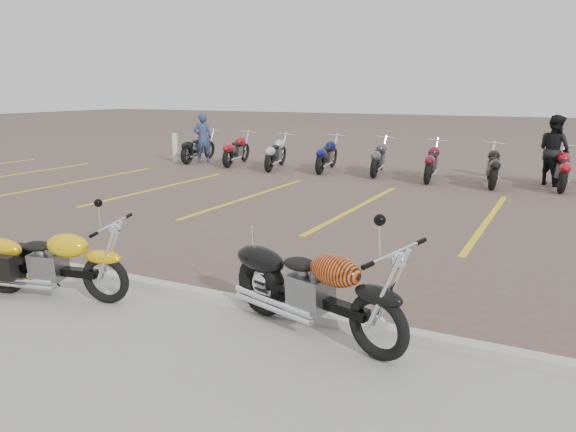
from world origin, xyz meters
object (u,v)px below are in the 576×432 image
Objects in this scene: yellow_cruiser at (49,265)px; bollard at (175,148)px; person_b at (554,150)px; person_a at (203,138)px; flame_cruiser at (311,291)px.

bollard is (-7.01, 11.33, 0.08)m from yellow_cruiser.
yellow_cruiser is at bearing 110.81° from person_b.
person_b is (5.03, 11.95, 0.51)m from yellow_cruiser.
person_b is (11.05, 0.34, 0.08)m from person_a.
flame_cruiser is 1.19× the size of person_b.
person_b reaches higher than bollard.
flame_cruiser is 11.59m from person_b.
flame_cruiser is (3.25, 0.51, 0.05)m from yellow_cruiser.
person_a is at bearing 147.64° from flame_cruiser.
person_b is 1.86× the size of bollard.
person_a reaches higher than flame_cruiser.
flame_cruiser is at bearing -46.54° from bollard.
flame_cruiser is 1.31× the size of person_a.
bollard is at bearing 151.24° from flame_cruiser.
person_b is (1.78, 11.44, 0.46)m from flame_cruiser.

